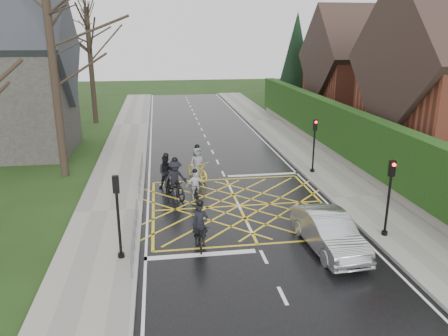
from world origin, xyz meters
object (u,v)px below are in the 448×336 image
object	(u,v)px
car	(329,232)
cyclist_back	(167,176)
cyclist_mid	(175,182)
cyclist_front	(195,189)
cyclist_lead	(197,167)
cyclist_rear	(200,231)

from	to	relation	value
car	cyclist_back	bearing A→B (deg)	123.82
car	cyclist_mid	bearing A→B (deg)	126.55
cyclist_mid	cyclist_front	bearing A→B (deg)	-62.19
cyclist_mid	cyclist_front	size ratio (longest dim) A/B	1.32
cyclist_front	cyclist_lead	size ratio (longest dim) A/B	0.77
cyclist_rear	cyclist_back	distance (m)	6.72
cyclist_lead	car	xyz separation A→B (m)	(4.10, -9.03, 0.01)
cyclist_lead	cyclist_back	bearing A→B (deg)	-165.57
cyclist_back	car	world-z (taller)	cyclist_back
cyclist_mid	car	world-z (taller)	cyclist_mid
cyclist_back	cyclist_mid	xyz separation A→B (m)	(0.40, -1.19, 0.01)
cyclist_front	cyclist_rear	bearing A→B (deg)	-99.13
cyclist_rear	cyclist_mid	size ratio (longest dim) A/B	0.87
cyclist_rear	cyclist_lead	distance (m)	8.04
cyclist_lead	car	bearing A→B (deg)	-89.90
cyclist_back	cyclist_front	xyz separation A→B (m)	(1.31, -1.97, -0.13)
cyclist_back	cyclist_lead	world-z (taller)	cyclist_lead
cyclist_rear	car	bearing A→B (deg)	-8.99
cyclist_rear	cyclist_back	bearing A→B (deg)	102.59
cyclist_front	cyclist_lead	world-z (taller)	cyclist_lead
cyclist_mid	car	size ratio (longest dim) A/B	0.52
cyclist_mid	cyclist_lead	world-z (taller)	cyclist_mid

